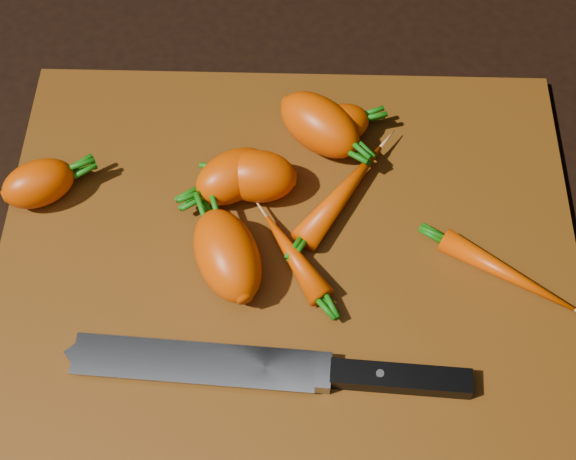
{
  "coord_description": "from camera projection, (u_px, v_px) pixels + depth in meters",
  "views": [
    {
      "loc": [
        0.01,
        -0.33,
        0.62
      ],
      "look_at": [
        0.0,
        0.01,
        0.03
      ],
      "focal_mm": 50.0,
      "sensor_mm": 36.0,
      "label": 1
    }
  ],
  "objects": [
    {
      "name": "carrot_1",
      "position": [
        257.0,
        176.0,
        0.7
      ],
      "size": [
        0.07,
        0.05,
        0.05
      ],
      "primitive_type": "ellipsoid",
      "rotation": [
        0.0,
        0.0,
        3.09
      ],
      "color": "#E44500",
      "rests_on": "cutting_board"
    },
    {
      "name": "carrot_6",
      "position": [
        343.0,
        193.0,
        0.71
      ],
      "size": [
        0.09,
        0.11,
        0.03
      ],
      "primitive_type": "ellipsoid",
      "rotation": [
        0.0,
        0.0,
        0.97
      ],
      "color": "#E44500",
      "rests_on": "cutting_board"
    },
    {
      "name": "carrot_0",
      "position": [
        38.0,
        183.0,
        0.7
      ],
      "size": [
        0.08,
        0.07,
        0.04
      ],
      "primitive_type": "ellipsoid",
      "rotation": [
        0.0,
        0.0,
        0.48
      ],
      "color": "#E44500",
      "rests_on": "cutting_board"
    },
    {
      "name": "carrot_2",
      "position": [
        320.0,
        125.0,
        0.73
      ],
      "size": [
        0.1,
        0.09,
        0.05
      ],
      "primitive_type": "ellipsoid",
      "rotation": [
        0.0,
        0.0,
        -0.7
      ],
      "color": "#E44500",
      "rests_on": "cutting_board"
    },
    {
      "name": "carrot_3",
      "position": [
        227.0,
        255.0,
        0.66
      ],
      "size": [
        0.08,
        0.1,
        0.05
      ],
      "primitive_type": "ellipsoid",
      "rotation": [
        0.0,
        0.0,
        1.97
      ],
      "color": "#E44500",
      "rests_on": "cutting_board"
    },
    {
      "name": "cutting_board",
      "position": [
        288.0,
        254.0,
        0.7
      ],
      "size": [
        0.5,
        0.4,
        0.01
      ],
      "primitive_type": "cube",
      "color": "#532B06",
      "rests_on": "ground"
    },
    {
      "name": "carrot_8",
      "position": [
        294.0,
        256.0,
        0.68
      ],
      "size": [
        0.07,
        0.09,
        0.02
      ],
      "primitive_type": "ellipsoid",
      "rotation": [
        0.0,
        0.0,
        2.14
      ],
      "color": "#E44500",
      "rests_on": "cutting_board"
    },
    {
      "name": "carrot_7",
      "position": [
        507.0,
        274.0,
        0.67
      ],
      "size": [
        0.11,
        0.08,
        0.02
      ],
      "primitive_type": "ellipsoid",
      "rotation": [
        0.0,
        0.0,
        -0.55
      ],
      "color": "#E44500",
      "rests_on": "cutting_board"
    },
    {
      "name": "ground",
      "position": [
        288.0,
        260.0,
        0.71
      ],
      "size": [
        2.0,
        2.0,
        0.01
      ],
      "primitive_type": "cube",
      "color": "black"
    },
    {
      "name": "carrot_4",
      "position": [
        233.0,
        176.0,
        0.7
      ],
      "size": [
        0.08,
        0.08,
        0.04
      ],
      "primitive_type": "ellipsoid",
      "rotation": [
        0.0,
        0.0,
        3.75
      ],
      "color": "#E44500",
      "rests_on": "cutting_board"
    },
    {
      "name": "knife",
      "position": [
        218.0,
        364.0,
        0.63
      ],
      "size": [
        0.32,
        0.05,
        0.02
      ],
      "rotation": [
        0.0,
        0.0,
        -0.06
      ],
      "color": "gray",
      "rests_on": "cutting_board"
    },
    {
      "name": "carrot_5",
      "position": [
        338.0,
        125.0,
        0.74
      ],
      "size": [
        0.07,
        0.06,
        0.04
      ],
      "primitive_type": "ellipsoid",
      "rotation": [
        0.0,
        0.0,
        0.33
      ],
      "color": "#E44500",
      "rests_on": "cutting_board"
    }
  ]
}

